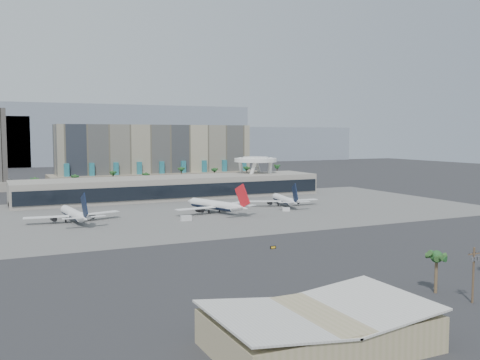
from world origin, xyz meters
name	(u,v)px	position (x,y,z in m)	size (l,w,h in m)	color
ground	(266,230)	(0.00, 0.00, 0.00)	(900.00, 900.00, 0.00)	#232326
apron_pad	(210,211)	(0.00, 55.00, 0.03)	(260.00, 130.00, 0.06)	#5B5B59
mountain_ridge	(99,139)	(27.88, 470.00, 29.89)	(680.00, 60.00, 70.00)	gray
hotel	(157,162)	(10.00, 174.41, 16.81)	(140.00, 30.00, 42.00)	tan
terminal	(173,187)	(0.00, 109.84, 6.52)	(170.00, 32.50, 14.50)	#A19A8E
saucer_structure	(255,163)	(55.00, 116.00, 18.45)	(26.00, 26.00, 21.89)	white
palm_row	(166,175)	(7.00, 145.00, 10.50)	(157.80, 2.80, 13.10)	brown
hangar_left	(319,329)	(-45.00, -102.00, 3.20)	(36.65, 22.60, 7.55)	tan
utility_pole	(474,270)	(-2.00, -96.09, 7.14)	(3.20, 0.85, 12.00)	#4C3826
airliner_left	(74,214)	(-62.76, 48.52, 3.48)	(38.64, 39.93, 13.79)	white
airliner_centre	(215,205)	(-0.60, 47.69, 3.66)	(39.16, 40.49, 14.52)	white
airliner_right	(284,200)	(39.22, 53.89, 3.26)	(35.67, 37.08, 12.94)	white
service_vehicle_a	(186,218)	(-20.25, 32.48, 1.09)	(4.46, 2.18, 2.18)	silver
service_vehicle_b	(286,209)	(31.08, 38.24, 0.88)	(3.40, 1.95, 1.75)	silver
taxiway_sign	(273,247)	(-14.01, -30.52, 0.45)	(1.99, 0.35, 0.90)	black
near_palm_a	(436,263)	(-3.60, -87.27, 6.98)	(6.00, 6.00, 9.77)	brown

